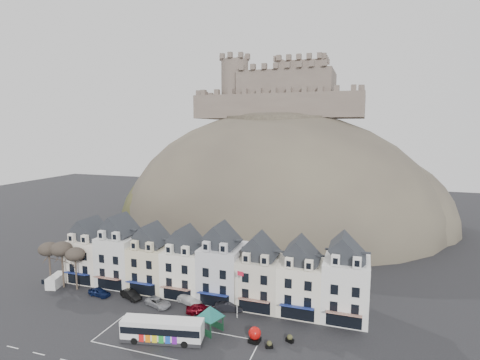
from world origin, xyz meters
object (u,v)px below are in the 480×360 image
flagpole (238,290)px  car_white (189,299)px  car_charcoal (229,306)px  car_maroon (200,309)px  red_buoy (255,334)px  car_navy (99,292)px  bus_shelter (210,312)px  white_van (57,280)px  bus (162,329)px  car_black (131,295)px  car_silver (158,302)px

flagpole → car_white: size_ratio=1.48×
car_white → car_charcoal: bearing=-68.7°
car_maroon → car_charcoal: car_maroon is taller
red_buoy → car_navy: (-29.70, 4.95, -0.39)m
bus_shelter → white_van: bearing=-168.4°
red_buoy → car_white: bearing=151.3°
car_navy → car_white: bearing=-74.1°
bus → red_buoy: size_ratio=5.39×
white_van → car_black: (16.29, -0.26, -0.28)m
flagpole → car_silver: (-13.69, -0.49, -3.82)m
flagpole → car_maroon: bearing=-175.4°
bus → red_buoy: 12.70m
car_white → car_maroon: bearing=-104.2°
bus_shelter → car_navy: 23.46m
car_silver → car_charcoal: size_ratio=1.03×
car_navy → car_maroon: 19.29m
car_black → car_white: bearing=-58.1°
flagpole → car_white: bearing=167.8°
bus → red_buoy: (12.10, 3.81, -0.66)m
red_buoy → car_black: (-23.84, 5.77, -0.36)m
car_white → car_maroon: (3.20, -2.50, -0.01)m
red_buoy → car_charcoal: red_buoy is taller
car_navy → car_black: car_black is taller
car_navy → car_white: car_white is taller
flagpole → bus_shelter: bearing=-116.4°
car_navy → white_van: bearing=91.2°
car_black → car_navy: bearing=120.5°
car_silver → car_charcoal: bearing=-59.9°
red_buoy → car_charcoal: size_ratio=0.47×
bus → car_maroon: bus is taller
bus_shelter → car_black: bus_shelter is taller
car_black → car_charcoal: (17.41, 1.37, 0.01)m
car_white → car_charcoal: size_ratio=1.17×
white_van → car_charcoal: (33.71, 1.12, -0.27)m
car_silver → car_white: 5.07m
car_black → car_silver: (5.81, -0.82, -0.07)m
red_buoy → car_navy: red_buoy is taller
car_navy → car_charcoal: car_charcoal is taller
red_buoy → car_maroon: size_ratio=0.48×
bus → car_silver: bus is taller
car_navy → car_silver: 11.68m
flagpole → car_silver: bearing=-178.0°
red_buoy → car_charcoal: bearing=132.0°
bus → car_silver: size_ratio=2.47×
red_buoy → flagpole: bearing=128.6°
car_black → flagpole: bearing=-68.4°
white_van → car_navy: (10.43, -1.08, -0.31)m
white_van → car_white: bearing=-11.7°
car_navy → car_charcoal: size_ratio=0.92×
white_van → car_maroon: 29.73m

